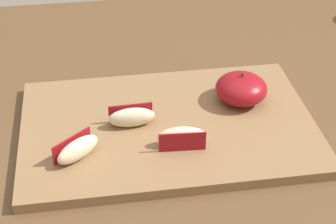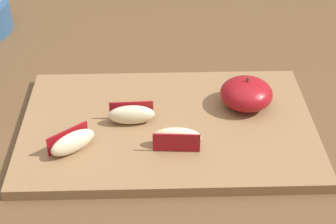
{
  "view_description": "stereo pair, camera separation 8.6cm",
  "coord_description": "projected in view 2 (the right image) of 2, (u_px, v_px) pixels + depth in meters",
  "views": [
    {
      "loc": [
        -0.17,
        -0.75,
        1.27
      ],
      "look_at": [
        -0.06,
        -0.05,
        0.78
      ],
      "focal_mm": 59.78,
      "sensor_mm": 36.0,
      "label": 1
    },
    {
      "loc": [
        -0.08,
        -0.75,
        1.27
      ],
      "look_at": [
        -0.06,
        -0.05,
        0.78
      ],
      "focal_mm": 59.78,
      "sensor_mm": 36.0,
      "label": 2
    }
  ],
  "objects": [
    {
      "name": "dining_table",
      "position": [
        203.0,
        154.0,
        0.98
      ],
      "size": [
        1.44,
        0.94,
        0.74
      ],
      "color": "brown",
      "rests_on": "ground_plane"
    },
    {
      "name": "apple_half_skin_up",
      "position": [
        246.0,
        94.0,
        0.9
      ],
      "size": [
        0.08,
        0.08,
        0.05
      ],
      "color": "maroon",
      "rests_on": "cutting_board"
    },
    {
      "name": "apple_wedge_middle",
      "position": [
        177.0,
        138.0,
        0.82
      ],
      "size": [
        0.07,
        0.03,
        0.03
      ],
      "color": "beige",
      "rests_on": "cutting_board"
    },
    {
      "name": "apple_wedge_right",
      "position": [
        131.0,
        114.0,
        0.86
      ],
      "size": [
        0.07,
        0.03,
        0.03
      ],
      "color": "beige",
      "rests_on": "cutting_board"
    },
    {
      "name": "cutting_board",
      "position": [
        168.0,
        127.0,
        0.88
      ],
      "size": [
        0.46,
        0.3,
        0.02
      ],
      "color": "olive",
      "rests_on": "dining_table"
    },
    {
      "name": "apple_wedge_back",
      "position": [
        72.0,
        142.0,
        0.81
      ],
      "size": [
        0.07,
        0.06,
        0.03
      ],
      "color": "beige",
      "rests_on": "cutting_board"
    }
  ]
}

